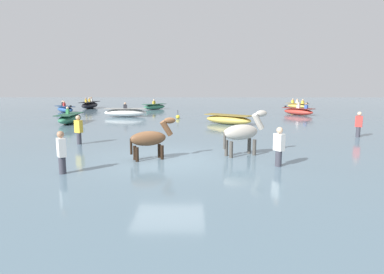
# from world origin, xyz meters

# --- Properties ---
(ground_plane) EXTENTS (120.00, 120.00, 0.00)m
(ground_plane) POSITION_xyz_m (0.00, 0.00, 0.00)
(ground_plane) COLOR #84755B
(water_surface) EXTENTS (90.00, 90.00, 0.37)m
(water_surface) POSITION_xyz_m (0.00, 10.00, 0.19)
(water_surface) COLOR slate
(water_surface) RESTS_ON ground
(horse_lead_pinto) EXTENTS (1.80, 1.06, 2.00)m
(horse_lead_pinto) POSITION_xyz_m (2.65, 0.68, 1.19)
(horse_lead_pinto) COLOR beige
(horse_lead_pinto) RESTS_ON ground
(horse_trailing_bay) EXTENTS (1.62, 0.96, 1.80)m
(horse_trailing_bay) POSITION_xyz_m (-0.62, 0.01, 1.07)
(horse_trailing_bay) COLOR brown
(horse_trailing_bay) RESTS_ON ground
(boat_mid_outer) EXTENTS (2.69, 2.87, 1.05)m
(boat_mid_outer) POSITION_xyz_m (-11.20, 19.45, 0.67)
(boat_mid_outer) COLOR #28518E
(boat_mid_outer) RESTS_ON water_surface
(boat_mid_channel) EXTENTS (2.48, 2.78, 1.07)m
(boat_mid_channel) POSITION_xyz_m (9.79, 16.84, 0.68)
(boat_mid_channel) COLOR #BC382D
(boat_mid_channel) RESTS_ON water_surface
(boat_near_port) EXTENTS (2.22, 2.52, 1.02)m
(boat_near_port) POSITION_xyz_m (12.20, 24.81, 0.67)
(boat_near_port) COLOR gold
(boat_near_port) RESTS_ON water_surface
(boat_distant_east) EXTENTS (2.56, 2.55, 1.04)m
(boat_distant_east) POSITION_xyz_m (-3.26, 23.07, 0.66)
(boat_distant_east) COLOR #337556
(boat_distant_east) RESTS_ON water_surface
(boat_far_inshore) EXTENTS (1.14, 3.15, 1.12)m
(boat_far_inshore) POSITION_xyz_m (-7.41, 10.63, 0.69)
(boat_far_inshore) COLOR #337556
(boat_far_inshore) RESTS_ON water_surface
(boat_far_offshore) EXTENTS (1.38, 3.68, 1.19)m
(boat_far_offshore) POSITION_xyz_m (-10.46, 24.47, 0.74)
(boat_far_offshore) COLOR black
(boat_far_offshore) RESTS_ON water_surface
(boat_near_starboard) EXTENTS (3.41, 1.23, 1.16)m
(boat_near_starboard) POSITION_xyz_m (-4.61, 15.09, 0.72)
(boat_near_starboard) COLOR silver
(boat_near_starboard) RESTS_ON water_surface
(boat_distant_west) EXTENTS (3.28, 2.78, 0.61)m
(boat_distant_west) POSITION_xyz_m (3.13, 10.26, 0.68)
(boat_distant_west) COLOR gold
(boat_distant_west) RESTS_ON water_surface
(person_onlooker_left) EXTENTS (0.38, 0.33, 1.63)m
(person_onlooker_left) POSITION_xyz_m (8.98, 4.93, 0.87)
(person_onlooker_left) COLOR #383842
(person_onlooker_left) RESTS_ON ground
(person_wading_close) EXTENTS (0.38, 0.33, 1.63)m
(person_wading_close) POSITION_xyz_m (-4.11, 2.91, 0.87)
(person_wading_close) COLOR #383842
(person_wading_close) RESTS_ON ground
(person_wading_mid) EXTENTS (0.34, 0.38, 1.63)m
(person_wading_mid) POSITION_xyz_m (3.57, -0.94, 0.87)
(person_wading_mid) COLOR #383842
(person_wading_mid) RESTS_ON ground
(person_spectator_far) EXTENTS (0.34, 0.38, 1.63)m
(person_spectator_far) POSITION_xyz_m (-2.94, -1.85, 0.87)
(person_spectator_far) COLOR #383842
(person_spectator_far) RESTS_ON ground
(channel_buoy) EXTENTS (0.29, 0.29, 0.66)m
(channel_buoy) POSITION_xyz_m (-0.34, 13.61, 0.52)
(channel_buoy) COLOR yellow
(channel_buoy) RESTS_ON water_surface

